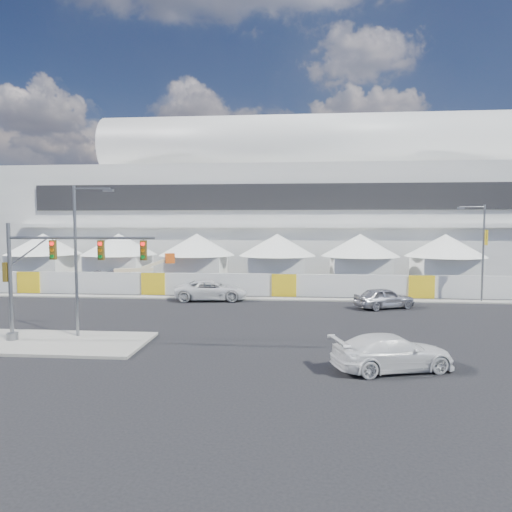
# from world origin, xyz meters

# --- Properties ---
(ground) EXTENTS (160.00, 160.00, 0.00)m
(ground) POSITION_xyz_m (0.00, 0.00, 0.00)
(ground) COLOR black
(ground) RESTS_ON ground
(median_island) EXTENTS (10.00, 5.00, 0.15)m
(median_island) POSITION_xyz_m (-6.00, -3.00, 0.07)
(median_island) COLOR gray
(median_island) RESTS_ON ground
(far_curb) EXTENTS (80.00, 1.20, 0.12)m
(far_curb) POSITION_xyz_m (20.00, 12.50, 0.06)
(far_curb) COLOR gray
(far_curb) RESTS_ON ground
(stadium) EXTENTS (80.00, 24.80, 21.98)m
(stadium) POSITION_xyz_m (8.71, 41.50, 9.45)
(stadium) COLOR silver
(stadium) RESTS_ON ground
(tent_row) EXTENTS (53.40, 8.40, 5.40)m
(tent_row) POSITION_xyz_m (0.50, 24.00, 3.15)
(tent_row) COLOR white
(tent_row) RESTS_ON ground
(hoarding_fence) EXTENTS (70.00, 0.25, 2.00)m
(hoarding_fence) POSITION_xyz_m (6.00, 14.50, 1.00)
(hoarding_fence) COLOR silver
(hoarding_fence) RESTS_ON ground
(sedan_silver) EXTENTS (3.61, 5.06, 1.60)m
(sedan_silver) POSITION_xyz_m (13.82, 9.24, 0.80)
(sedan_silver) COLOR #A8A8AC
(sedan_silver) RESTS_ON ground
(pickup_curb) EXTENTS (3.63, 6.49, 1.71)m
(pickup_curb) POSITION_xyz_m (-0.14, 11.82, 0.86)
(pickup_curb) COLOR silver
(pickup_curb) RESTS_ON ground
(pickup_near) EXTENTS (3.65, 5.84, 1.58)m
(pickup_near) POSITION_xyz_m (11.30, -5.92, 0.79)
(pickup_near) COLOR silver
(pickup_near) RESTS_ON ground
(lot_car_c) EXTENTS (3.04, 5.95, 1.65)m
(lot_car_c) POSITION_xyz_m (-11.04, 19.89, 0.83)
(lot_car_c) COLOR #BCBDC1
(lot_car_c) RESTS_ON ground
(traffic_mast) EXTENTS (8.41, 0.62, 6.39)m
(traffic_mast) POSITION_xyz_m (-6.49, -2.89, 3.74)
(traffic_mast) COLOR gray
(traffic_mast) RESTS_ON median_island
(streetlight_median) EXTENTS (2.34, 0.23, 8.46)m
(streetlight_median) POSITION_xyz_m (-5.06, -1.71, 5.01)
(streetlight_median) COLOR slate
(streetlight_median) RESTS_ON median_island
(streetlight_curb) EXTENTS (2.39, 0.54, 8.05)m
(streetlight_curb) POSITION_xyz_m (22.16, 12.50, 4.68)
(streetlight_curb) COLOR slate
(streetlight_curb) RESTS_ON ground
(boom_lift) EXTENTS (7.22, 2.86, 3.53)m
(boom_lift) POSITION_xyz_m (-9.26, 16.76, 0.95)
(boom_lift) COLOR #D45113
(boom_lift) RESTS_ON ground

